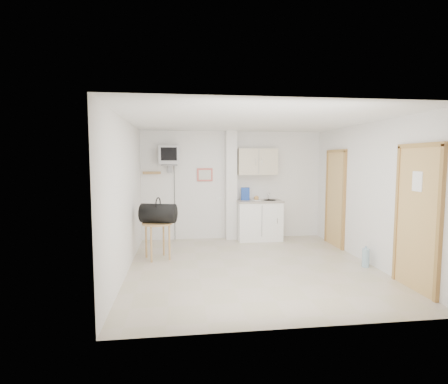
{
  "coord_description": "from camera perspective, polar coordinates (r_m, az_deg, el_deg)",
  "views": [
    {
      "loc": [
        -1.23,
        -5.81,
        1.86
      ],
      "look_at": [
        -0.41,
        0.6,
        1.25
      ],
      "focal_mm": 28.0,
      "sensor_mm": 36.0,
      "label": 1
    }
  ],
  "objects": [
    {
      "name": "room_envelope",
      "position": [
        6.09,
        6.72,
        2.32
      ],
      "size": [
        4.24,
        4.54,
        2.55
      ],
      "color": "white",
      "rests_on": "ground"
    },
    {
      "name": "water_bottle",
      "position": [
        6.6,
        22.13,
        -9.89
      ],
      "size": [
        0.12,
        0.12,
        0.37
      ],
      "color": "#8FB3C7",
      "rests_on": "ground"
    },
    {
      "name": "round_table",
      "position": [
        6.63,
        -10.82,
        -5.81
      ],
      "size": [
        0.56,
        0.56,
        0.69
      ],
      "rotation": [
        0.0,
        0.0,
        -0.43
      ],
      "color": "#AC864D",
      "rests_on": "ground"
    },
    {
      "name": "crt_television",
      "position": [
        7.83,
        -8.93,
        5.88
      ],
      "size": [
        0.44,
        0.45,
        2.15
      ],
      "color": "slate",
      "rests_on": "ground"
    },
    {
      "name": "kitchenette",
      "position": [
        8.09,
        5.67,
        -2.14
      ],
      "size": [
        1.03,
        0.58,
        2.1
      ],
      "color": "white",
      "rests_on": "ground"
    },
    {
      "name": "ground",
      "position": [
        6.22,
        4.58,
        -12.02
      ],
      "size": [
        4.5,
        4.5,
        0.0
      ],
      "primitive_type": "plane",
      "color": "#BFB09A",
      "rests_on": "ground"
    },
    {
      "name": "duffel_bag",
      "position": [
        6.57,
        -10.68,
        -3.4
      ],
      "size": [
        0.71,
        0.51,
        0.48
      ],
      "rotation": [
        0.0,
        0.0,
        -0.28
      ],
      "color": "black",
      "rests_on": "round_table"
    }
  ]
}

